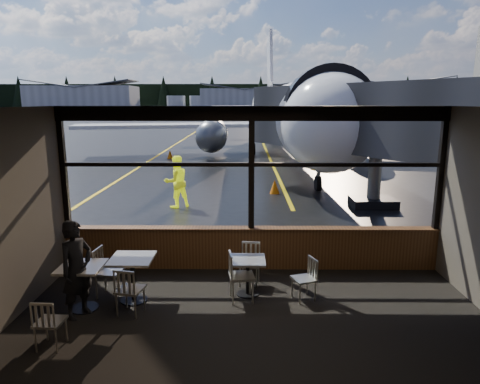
{
  "coord_description": "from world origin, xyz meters",
  "views": [
    {
      "loc": [
        -0.15,
        -8.84,
        3.59
      ],
      "look_at": [
        -0.25,
        1.0,
        1.5
      ],
      "focal_mm": 32.0,
      "sensor_mm": 36.0,
      "label": 1
    }
  ],
  "objects_px": {
    "chair_near_n": "(249,264)",
    "cone_nose": "(275,187)",
    "chair_mid_s": "(130,290)",
    "chair_left_s": "(50,322)",
    "chair_near_w": "(242,277)",
    "jet_bridge": "(357,138)",
    "ground_crew": "(176,182)",
    "chair_near_e": "(304,279)",
    "cafe_table_mid": "(133,279)",
    "cafe_table_left": "(83,288)",
    "cafe_table_near": "(248,277)",
    "chair_mid_w": "(109,272)",
    "cone_wing": "(170,154)",
    "passenger": "(77,269)",
    "airliner": "(288,76)"
  },
  "relations": [
    {
      "from": "chair_near_e",
      "to": "cafe_table_near",
      "type": "bearing_deg",
      "value": 58.37
    },
    {
      "from": "jet_bridge",
      "to": "ground_crew",
      "type": "height_order",
      "value": "jet_bridge"
    },
    {
      "from": "cafe_table_near",
      "to": "chair_mid_w",
      "type": "distance_m",
      "value": 2.59
    },
    {
      "from": "chair_near_w",
      "to": "chair_mid_s",
      "type": "relative_size",
      "value": 1.07
    },
    {
      "from": "chair_near_n",
      "to": "cone_nose",
      "type": "height_order",
      "value": "chair_near_n"
    },
    {
      "from": "chair_near_e",
      "to": "chair_near_n",
      "type": "bearing_deg",
      "value": 35.83
    },
    {
      "from": "cafe_table_near",
      "to": "ground_crew",
      "type": "relative_size",
      "value": 0.4
    },
    {
      "from": "cafe_table_left",
      "to": "chair_left_s",
      "type": "bearing_deg",
      "value": -92.09
    },
    {
      "from": "chair_near_e",
      "to": "ground_crew",
      "type": "xyz_separation_m",
      "value": [
        -3.42,
        7.05,
        0.49
      ]
    },
    {
      "from": "ground_crew",
      "to": "chair_mid_w",
      "type": "bearing_deg",
      "value": 54.5
    },
    {
      "from": "chair_near_e",
      "to": "chair_near_w",
      "type": "bearing_deg",
      "value": 71.23
    },
    {
      "from": "cafe_table_mid",
      "to": "chair_mid_s",
      "type": "relative_size",
      "value": 0.95
    },
    {
      "from": "cafe_table_near",
      "to": "ground_crew",
      "type": "height_order",
      "value": "ground_crew"
    },
    {
      "from": "cafe_table_left",
      "to": "cone_wing",
      "type": "height_order",
      "value": "cafe_table_left"
    },
    {
      "from": "chair_near_e",
      "to": "chair_near_n",
      "type": "height_order",
      "value": "chair_near_n"
    },
    {
      "from": "jet_bridge",
      "to": "cafe_table_mid",
      "type": "height_order",
      "value": "jet_bridge"
    },
    {
      "from": "chair_mid_w",
      "to": "cone_wing",
      "type": "relative_size",
      "value": 1.77
    },
    {
      "from": "chair_left_s",
      "to": "ground_crew",
      "type": "bearing_deg",
      "value": 90.36
    },
    {
      "from": "airliner",
      "to": "cafe_table_near",
      "type": "distance_m",
      "value": 21.78
    },
    {
      "from": "jet_bridge",
      "to": "chair_left_s",
      "type": "xyz_separation_m",
      "value": [
        -6.61,
        -8.61,
        -2.0
      ]
    },
    {
      "from": "chair_near_w",
      "to": "chair_mid_s",
      "type": "bearing_deg",
      "value": -82.53
    },
    {
      "from": "chair_near_n",
      "to": "passenger",
      "type": "xyz_separation_m",
      "value": [
        -2.9,
        -1.31,
        0.42
      ]
    },
    {
      "from": "chair_left_s",
      "to": "cone_wing",
      "type": "xyz_separation_m",
      "value": [
        -1.88,
        21.45,
        -0.14
      ]
    },
    {
      "from": "chair_mid_s",
      "to": "chair_left_s",
      "type": "distance_m",
      "value": 1.38
    },
    {
      "from": "chair_near_e",
      "to": "chair_mid_w",
      "type": "xyz_separation_m",
      "value": [
        -3.61,
        0.14,
        0.07
      ]
    },
    {
      "from": "jet_bridge",
      "to": "chair_mid_s",
      "type": "height_order",
      "value": "jet_bridge"
    },
    {
      "from": "airliner",
      "to": "cafe_table_mid",
      "type": "height_order",
      "value": "airliner"
    },
    {
      "from": "cafe_table_near",
      "to": "chair_near_e",
      "type": "relative_size",
      "value": 0.89
    },
    {
      "from": "chair_near_w",
      "to": "chair_mid_w",
      "type": "relative_size",
      "value": 0.99
    },
    {
      "from": "cafe_table_left",
      "to": "cone_wing",
      "type": "xyz_separation_m",
      "value": [
        -1.93,
        20.25,
        -0.14
      ]
    },
    {
      "from": "jet_bridge",
      "to": "chair_near_n",
      "type": "distance_m",
      "value": 7.59
    },
    {
      "from": "chair_near_n",
      "to": "cone_nose",
      "type": "distance_m",
      "value": 8.72
    },
    {
      "from": "airliner",
      "to": "ground_crew",
      "type": "distance_m",
      "value": 15.71
    },
    {
      "from": "chair_near_e",
      "to": "cafe_table_mid",
      "type": "bearing_deg",
      "value": 70.73
    },
    {
      "from": "chair_left_s",
      "to": "cone_nose",
      "type": "relative_size",
      "value": 1.47
    },
    {
      "from": "passenger",
      "to": "cafe_table_near",
      "type": "bearing_deg",
      "value": -43.38
    },
    {
      "from": "chair_near_e",
      "to": "chair_near_n",
      "type": "xyz_separation_m",
      "value": [
        -0.99,
        0.66,
        0.02
      ]
    },
    {
      "from": "cafe_table_near",
      "to": "passenger",
      "type": "height_order",
      "value": "passenger"
    },
    {
      "from": "chair_near_e",
      "to": "cone_wing",
      "type": "distance_m",
      "value": 20.7
    },
    {
      "from": "chair_near_n",
      "to": "ground_crew",
      "type": "height_order",
      "value": "ground_crew"
    },
    {
      "from": "chair_near_w",
      "to": "jet_bridge",
      "type": "bearing_deg",
      "value": 143.6
    },
    {
      "from": "cafe_table_left",
      "to": "cafe_table_mid",
      "type": "bearing_deg",
      "value": 22.67
    },
    {
      "from": "airliner",
      "to": "cafe_table_near",
      "type": "relative_size",
      "value": 47.65
    },
    {
      "from": "chair_mid_w",
      "to": "passenger",
      "type": "bearing_deg",
      "value": -12.05
    },
    {
      "from": "cone_nose",
      "to": "cone_wing",
      "type": "height_order",
      "value": "cone_nose"
    },
    {
      "from": "passenger",
      "to": "chair_mid_w",
      "type": "bearing_deg",
      "value": 10.68
    },
    {
      "from": "jet_bridge",
      "to": "chair_mid_w",
      "type": "height_order",
      "value": "jet_bridge"
    },
    {
      "from": "chair_near_w",
      "to": "chair_mid_w",
      "type": "distance_m",
      "value": 2.48
    },
    {
      "from": "cafe_table_mid",
      "to": "chair_mid_s",
      "type": "xyz_separation_m",
      "value": [
        0.08,
        -0.5,
        0.02
      ]
    },
    {
      "from": "cafe_table_mid",
      "to": "chair_mid_w",
      "type": "distance_m",
      "value": 0.54
    }
  ]
}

